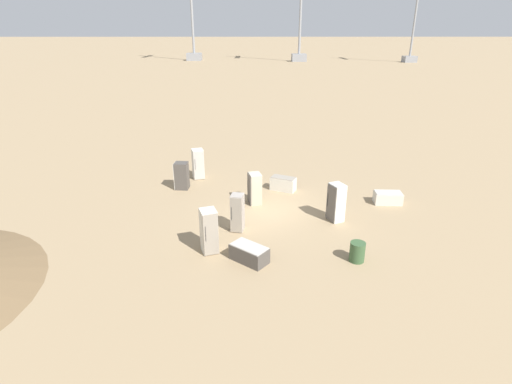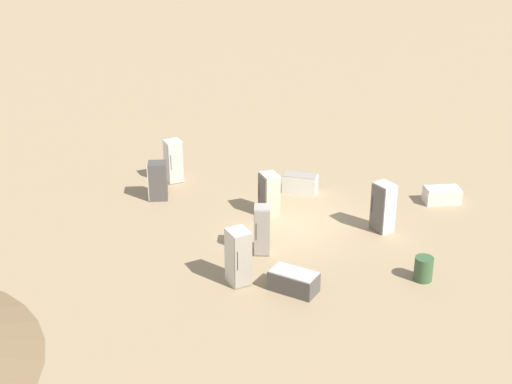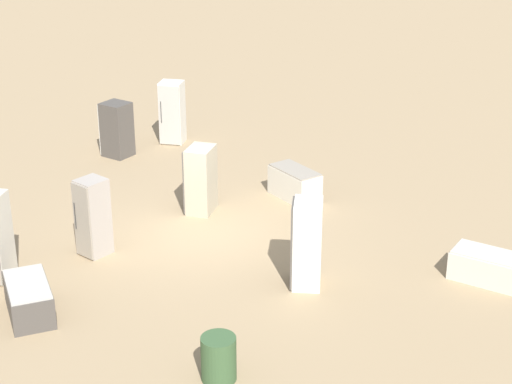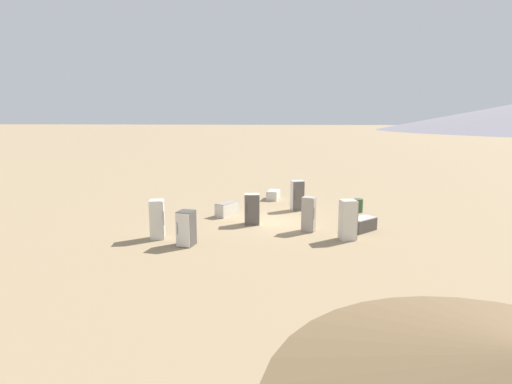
{
  "view_description": "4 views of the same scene",
  "coord_description": "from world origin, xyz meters",
  "px_view_note": "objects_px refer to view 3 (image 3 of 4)",
  "views": [
    {
      "loc": [
        18.51,
        -0.81,
        8.61
      ],
      "look_at": [
        0.79,
        -0.66,
        1.35
      ],
      "focal_mm": 28.0,
      "sensor_mm": 36.0,
      "label": 1
    },
    {
      "loc": [
        23.76,
        -5.28,
        11.96
      ],
      "look_at": [
        -0.02,
        -1.39,
        1.38
      ],
      "focal_mm": 50.0,
      "sensor_mm": 36.0,
      "label": 2
    },
    {
      "loc": [
        15.14,
        9.83,
        8.63
      ],
      "look_at": [
        -0.68,
        1.0,
        0.96
      ],
      "focal_mm": 60.0,
      "sensor_mm": 36.0,
      "label": 3
    },
    {
      "loc": [
        3.25,
        -21.23,
        5.52
      ],
      "look_at": [
        -1.05,
        0.81,
        1.49
      ],
      "focal_mm": 28.0,
      "sensor_mm": 36.0,
      "label": 4
    }
  ],
  "objects_px": {
    "discarded_fridge_0": "(200,180)",
    "discarded_fridge_7": "(172,112)",
    "discarded_fridge_3": "(307,244)",
    "discarded_fridge_5": "(295,184)",
    "discarded_fridge_8": "(29,299)",
    "rusty_barrel": "(219,358)",
    "discarded_fridge_4": "(93,217)",
    "discarded_fridge_1": "(486,266)",
    "discarded_fridge_6": "(116,129)"
  },
  "relations": [
    {
      "from": "discarded_fridge_0",
      "to": "discarded_fridge_7",
      "type": "bearing_deg",
      "value": 29.15
    },
    {
      "from": "discarded_fridge_3",
      "to": "discarded_fridge_5",
      "type": "distance_m",
      "value": 4.55
    },
    {
      "from": "discarded_fridge_8",
      "to": "rusty_barrel",
      "type": "height_order",
      "value": "rusty_barrel"
    },
    {
      "from": "discarded_fridge_3",
      "to": "rusty_barrel",
      "type": "bearing_deg",
      "value": 158.89
    },
    {
      "from": "discarded_fridge_0",
      "to": "rusty_barrel",
      "type": "height_order",
      "value": "discarded_fridge_0"
    },
    {
      "from": "discarded_fridge_4",
      "to": "discarded_fridge_0",
      "type": "bearing_deg",
      "value": -93.34
    },
    {
      "from": "discarded_fridge_1",
      "to": "discarded_fridge_8",
      "type": "relative_size",
      "value": 0.88
    },
    {
      "from": "discarded_fridge_6",
      "to": "discarded_fridge_7",
      "type": "distance_m",
      "value": 1.88
    },
    {
      "from": "rusty_barrel",
      "to": "discarded_fridge_8",
      "type": "bearing_deg",
      "value": -90.3
    },
    {
      "from": "discarded_fridge_1",
      "to": "discarded_fridge_7",
      "type": "distance_m",
      "value": 11.26
    },
    {
      "from": "discarded_fridge_5",
      "to": "discarded_fridge_6",
      "type": "xyz_separation_m",
      "value": [
        -0.29,
        -5.85,
        0.4
      ]
    },
    {
      "from": "discarded_fridge_5",
      "to": "discarded_fridge_6",
      "type": "relative_size",
      "value": 0.99
    },
    {
      "from": "discarded_fridge_0",
      "to": "discarded_fridge_5",
      "type": "relative_size",
      "value": 1.06
    },
    {
      "from": "discarded_fridge_0",
      "to": "discarded_fridge_7",
      "type": "xyz_separation_m",
      "value": [
        -3.85,
        -3.46,
        0.1
      ]
    },
    {
      "from": "discarded_fridge_0",
      "to": "discarded_fridge_4",
      "type": "xyz_separation_m",
      "value": [
        3.08,
        -0.8,
        0.05
      ]
    },
    {
      "from": "discarded_fridge_6",
      "to": "rusty_barrel",
      "type": "relative_size",
      "value": 1.93
    },
    {
      "from": "discarded_fridge_1",
      "to": "discarded_fridge_3",
      "type": "xyz_separation_m",
      "value": [
        1.99,
        -3.19,
        0.61
      ]
    },
    {
      "from": "discarded_fridge_0",
      "to": "discarded_fridge_7",
      "type": "height_order",
      "value": "discarded_fridge_7"
    },
    {
      "from": "discarded_fridge_4",
      "to": "discarded_fridge_5",
      "type": "height_order",
      "value": "discarded_fridge_4"
    },
    {
      "from": "discarded_fridge_4",
      "to": "rusty_barrel",
      "type": "height_order",
      "value": "discarded_fridge_4"
    },
    {
      "from": "discarded_fridge_0",
      "to": "discarded_fridge_4",
      "type": "bearing_deg",
      "value": 152.61
    },
    {
      "from": "discarded_fridge_0",
      "to": "discarded_fridge_6",
      "type": "xyz_separation_m",
      "value": [
        -2.13,
        -4.21,
        -0.04
      ]
    },
    {
      "from": "discarded_fridge_3",
      "to": "rusty_barrel",
      "type": "height_order",
      "value": "discarded_fridge_3"
    },
    {
      "from": "discarded_fridge_3",
      "to": "discarded_fridge_5",
      "type": "xyz_separation_m",
      "value": [
        -3.93,
        -2.24,
        -0.54
      ]
    },
    {
      "from": "discarded_fridge_7",
      "to": "discarded_fridge_8",
      "type": "height_order",
      "value": "discarded_fridge_7"
    },
    {
      "from": "discarded_fridge_8",
      "to": "discarded_fridge_6",
      "type": "bearing_deg",
      "value": -114.06
    },
    {
      "from": "discarded_fridge_1",
      "to": "discarded_fridge_3",
      "type": "height_order",
      "value": "discarded_fridge_3"
    },
    {
      "from": "discarded_fridge_4",
      "to": "discarded_fridge_6",
      "type": "height_order",
      "value": "discarded_fridge_4"
    },
    {
      "from": "discarded_fridge_7",
      "to": "rusty_barrel",
      "type": "bearing_deg",
      "value": 110.47
    },
    {
      "from": "discarded_fridge_0",
      "to": "discarded_fridge_6",
      "type": "height_order",
      "value": "discarded_fridge_0"
    },
    {
      "from": "discarded_fridge_5",
      "to": "discarded_fridge_8",
      "type": "xyz_separation_m",
      "value": [
        7.59,
        -1.89,
        -0.05
      ]
    },
    {
      "from": "discarded_fridge_0",
      "to": "rusty_barrel",
      "type": "bearing_deg",
      "value": -157.74
    },
    {
      "from": "discarded_fridge_8",
      "to": "discarded_fridge_7",
      "type": "bearing_deg",
      "value": -122.22
    },
    {
      "from": "discarded_fridge_0",
      "to": "discarded_fridge_6",
      "type": "relative_size",
      "value": 1.05
    },
    {
      "from": "discarded_fridge_3",
      "to": "discarded_fridge_5",
      "type": "relative_size",
      "value": 1.19
    },
    {
      "from": "discarded_fridge_6",
      "to": "rusty_barrel",
      "type": "bearing_deg",
      "value": -129.28
    },
    {
      "from": "discarded_fridge_1",
      "to": "discarded_fridge_4",
      "type": "xyz_separation_m",
      "value": [
        2.99,
        -7.87,
        0.56
      ]
    },
    {
      "from": "discarded_fridge_8",
      "to": "discarded_fridge_5",
      "type": "bearing_deg",
      "value": -154.73
    },
    {
      "from": "discarded_fridge_4",
      "to": "discarded_fridge_8",
      "type": "height_order",
      "value": "discarded_fridge_4"
    },
    {
      "from": "discarded_fridge_5",
      "to": "discarded_fridge_7",
      "type": "xyz_separation_m",
      "value": [
        -2.01,
        -5.11,
        0.54
      ]
    },
    {
      "from": "discarded_fridge_1",
      "to": "discarded_fridge_4",
      "type": "distance_m",
      "value": 8.44
    },
    {
      "from": "discarded_fridge_1",
      "to": "discarded_fridge_4",
      "type": "bearing_deg",
      "value": 113.63
    },
    {
      "from": "discarded_fridge_1",
      "to": "discarded_fridge_8",
      "type": "bearing_deg",
      "value": 130.52
    },
    {
      "from": "discarded_fridge_7",
      "to": "discarded_fridge_8",
      "type": "relative_size",
      "value": 1.12
    },
    {
      "from": "discarded_fridge_3",
      "to": "discarded_fridge_4",
      "type": "xyz_separation_m",
      "value": [
        1.0,
        -4.69,
        -0.05
      ]
    },
    {
      "from": "discarded_fridge_0",
      "to": "discarded_fridge_7",
      "type": "distance_m",
      "value": 5.18
    },
    {
      "from": "discarded_fridge_0",
      "to": "discarded_fridge_1",
      "type": "height_order",
      "value": "discarded_fridge_0"
    },
    {
      "from": "discarded_fridge_3",
      "to": "discarded_fridge_7",
      "type": "relative_size",
      "value": 1.0
    },
    {
      "from": "discarded_fridge_5",
      "to": "discarded_fridge_6",
      "type": "distance_m",
      "value": 5.87
    },
    {
      "from": "discarded_fridge_4",
      "to": "discarded_fridge_6",
      "type": "xyz_separation_m",
      "value": [
        -5.22,
        -3.4,
        -0.09
      ]
    }
  ]
}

